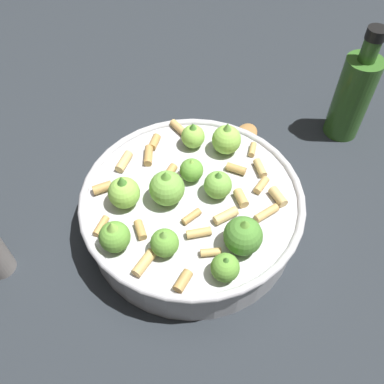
{
  "coord_description": "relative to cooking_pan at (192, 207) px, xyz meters",
  "views": [
    {
      "loc": [
        -0.19,
        0.28,
        0.51
      ],
      "look_at": [
        0.0,
        0.0,
        0.07
      ],
      "focal_mm": 39.18,
      "sensor_mm": 36.0,
      "label": 1
    }
  ],
  "objects": [
    {
      "name": "cooking_pan",
      "position": [
        0.0,
        0.0,
        0.0
      ],
      "size": [
        0.3,
        0.3,
        0.12
      ],
      "color": "#B7B7BC",
      "rests_on": "ground"
    },
    {
      "name": "olive_oil_bottle",
      "position": [
        -0.1,
        -0.31,
        0.04
      ],
      "size": [
        0.06,
        0.06,
        0.19
      ],
      "color": "#336023",
      "rests_on": "ground"
    },
    {
      "name": "ground_plane",
      "position": [
        0.0,
        -0.0,
        -0.04
      ],
      "size": [
        2.4,
        2.4,
        0.0
      ],
      "primitive_type": "plane",
      "color": "#23282D"
    },
    {
      "name": "wooden_spoon",
      "position": [
        0.01,
        -0.12,
        -0.03
      ],
      "size": [
        0.08,
        0.26,
        0.02
      ],
      "color": "#9E703D",
      "rests_on": "ground"
    }
  ]
}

